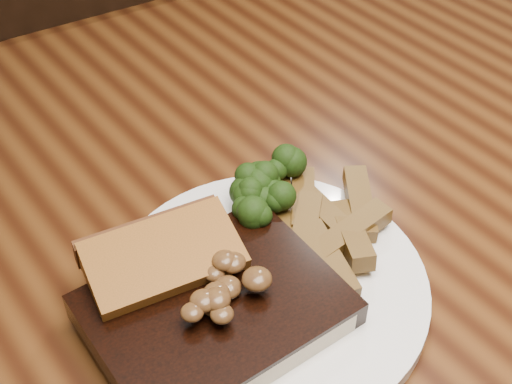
{
  "coord_description": "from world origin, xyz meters",
  "views": [
    {
      "loc": [
        -0.31,
        -0.37,
        1.23
      ],
      "look_at": [
        -0.02,
        0.01,
        0.78
      ],
      "focal_mm": 50.0,
      "sensor_mm": 36.0,
      "label": 1
    }
  ],
  "objects_px": {
    "steak": "(215,311)",
    "potato_wedges": "(330,232)",
    "chair_far": "(140,74)",
    "plate": "(268,290)",
    "dining_table": "(273,274)",
    "garlic_bread": "(166,277)"
  },
  "relations": [
    {
      "from": "dining_table",
      "to": "chair_far",
      "type": "height_order",
      "value": "chair_far"
    },
    {
      "from": "chair_far",
      "to": "dining_table",
      "type": "bearing_deg",
      "value": 82.08
    },
    {
      "from": "chair_far",
      "to": "plate",
      "type": "height_order",
      "value": "chair_far"
    },
    {
      "from": "steak",
      "to": "potato_wedges",
      "type": "xyz_separation_m",
      "value": [
        0.13,
        0.01,
        -0.0
      ]
    },
    {
      "from": "dining_table",
      "to": "garlic_bread",
      "type": "xyz_separation_m",
      "value": [
        -0.14,
        -0.03,
        0.12
      ]
    },
    {
      "from": "chair_far",
      "to": "plate",
      "type": "bearing_deg",
      "value": 78.35
    },
    {
      "from": "chair_far",
      "to": "plate",
      "type": "relative_size",
      "value": 3.61
    },
    {
      "from": "garlic_bread",
      "to": "dining_table",
      "type": "bearing_deg",
      "value": 21.89
    },
    {
      "from": "chair_far",
      "to": "potato_wedges",
      "type": "distance_m",
      "value": 0.69
    },
    {
      "from": "steak",
      "to": "potato_wedges",
      "type": "distance_m",
      "value": 0.13
    },
    {
      "from": "chair_far",
      "to": "steak",
      "type": "height_order",
      "value": "chair_far"
    },
    {
      "from": "chair_far",
      "to": "garlic_bread",
      "type": "height_order",
      "value": "chair_far"
    },
    {
      "from": "potato_wedges",
      "to": "dining_table",
      "type": "bearing_deg",
      "value": 96.11
    },
    {
      "from": "plate",
      "to": "steak",
      "type": "distance_m",
      "value": 0.06
    },
    {
      "from": "dining_table",
      "to": "garlic_bread",
      "type": "distance_m",
      "value": 0.18
    },
    {
      "from": "potato_wedges",
      "to": "steak",
      "type": "bearing_deg",
      "value": -175.33
    },
    {
      "from": "chair_far",
      "to": "potato_wedges",
      "type": "relative_size",
      "value": 9.34
    },
    {
      "from": "chair_far",
      "to": "potato_wedges",
      "type": "height_order",
      "value": "chair_far"
    },
    {
      "from": "dining_table",
      "to": "potato_wedges",
      "type": "bearing_deg",
      "value": -83.89
    },
    {
      "from": "dining_table",
      "to": "steak",
      "type": "distance_m",
      "value": 0.19
    },
    {
      "from": "chair_far",
      "to": "plate",
      "type": "distance_m",
      "value": 0.71
    },
    {
      "from": "dining_table",
      "to": "chair_far",
      "type": "relative_size",
      "value": 1.64
    }
  ]
}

